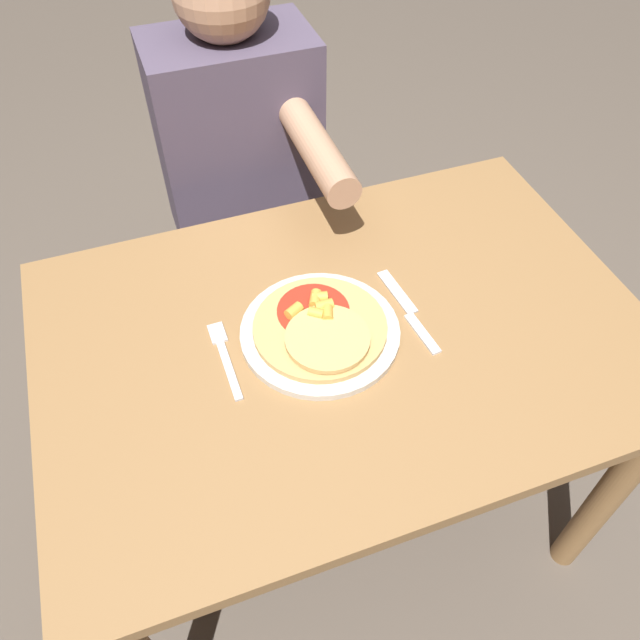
% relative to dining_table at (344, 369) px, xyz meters
% --- Properties ---
extents(ground_plane, '(8.00, 8.00, 0.00)m').
position_rel_dining_table_xyz_m(ground_plane, '(0.00, 0.00, -0.60)').
color(ground_plane, brown).
extents(dining_table, '(1.10, 0.76, 0.72)m').
position_rel_dining_table_xyz_m(dining_table, '(0.00, 0.00, 0.00)').
color(dining_table, olive).
rests_on(dining_table, ground_plane).
extents(plate, '(0.29, 0.29, 0.01)m').
position_rel_dining_table_xyz_m(plate, '(-0.05, 0.01, 0.12)').
color(plate, beige).
rests_on(plate, dining_table).
extents(pizza, '(0.24, 0.24, 0.04)m').
position_rel_dining_table_xyz_m(pizza, '(-0.05, 0.00, 0.14)').
color(pizza, tan).
rests_on(pizza, plate).
extents(fork, '(0.03, 0.18, 0.00)m').
position_rel_dining_table_xyz_m(fork, '(-0.22, 0.02, 0.12)').
color(fork, silver).
rests_on(fork, dining_table).
extents(knife, '(0.03, 0.22, 0.00)m').
position_rel_dining_table_xyz_m(knife, '(0.13, 0.00, 0.12)').
color(knife, silver).
rests_on(knife, dining_table).
extents(person_diner, '(0.36, 0.52, 1.19)m').
position_rel_dining_table_xyz_m(person_diner, '(-0.04, 0.60, 0.09)').
color(person_diner, '#2D2D38').
rests_on(person_diner, ground_plane).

